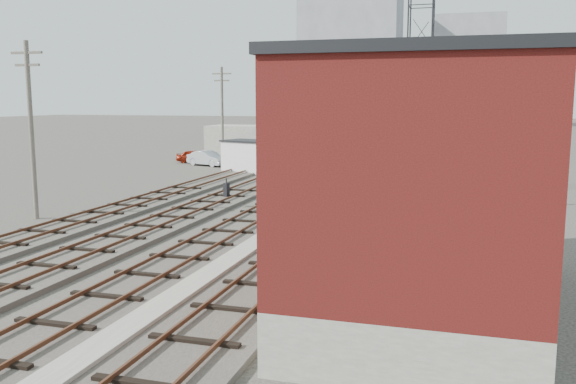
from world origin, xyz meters
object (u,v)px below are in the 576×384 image
at_px(car_red, 196,156).
at_px(car_silver, 208,158).
at_px(car_grey, 260,150).
at_px(site_trailer, 260,157).
at_px(switch_stand, 226,190).
at_px(signal_mast, 299,217).

xyz_separation_m(car_red, car_silver, (2.23, -2.09, 0.06)).
bearing_deg(car_grey, site_trailer, -154.45).
distance_m(switch_stand, car_grey, 28.54).
height_order(car_red, car_grey, car_grey).
bearing_deg(signal_mast, car_grey, 110.61).
height_order(signal_mast, site_trailer, signal_mast).
bearing_deg(signal_mast, switch_stand, 119.28).
bearing_deg(car_silver, car_grey, 9.91).
distance_m(car_silver, car_grey, 9.89).
bearing_deg(car_silver, site_trailer, -102.93).
relative_size(car_red, car_grey, 0.75).
relative_size(signal_mast, car_grey, 0.82).
bearing_deg(car_grey, car_red, 158.58).
relative_size(car_silver, car_grey, 0.84).
bearing_deg(switch_stand, signal_mast, -40.25).
bearing_deg(signal_mast, car_red, 119.54).
relative_size(switch_stand, car_red, 0.33).
height_order(site_trailer, car_red, site_trailer).
relative_size(signal_mast, switch_stand, 3.29).
bearing_deg(site_trailer, car_red, 161.53).
bearing_deg(car_grey, switch_stand, -158.70).
height_order(signal_mast, car_red, signal_mast).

